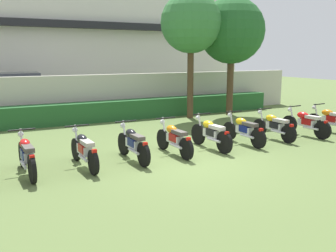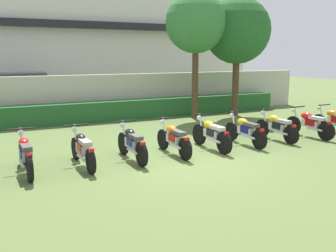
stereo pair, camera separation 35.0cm
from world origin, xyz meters
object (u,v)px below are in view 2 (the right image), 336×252
object	(u,v)px
motorcycle_in_row_6	(211,134)
motorcycle_in_row_10	(335,121)
motorcycle_in_row_9	(310,123)
tree_near_inspector	(196,23)
tree_far_side	(237,31)
parked_car	(18,94)
motorcycle_in_row_7	(245,130)
motorcycle_in_row_3	(82,149)
motorcycle_in_row_4	(132,143)
motorcycle_in_row_2	(25,154)
motorcycle_in_row_8	(277,126)
motorcycle_in_row_5	(174,138)

from	to	relation	value
motorcycle_in_row_6	motorcycle_in_row_10	size ratio (longest dim) A/B	1.00
motorcycle_in_row_6	motorcycle_in_row_9	world-z (taller)	motorcycle_in_row_6
tree_near_inspector	tree_far_side	size ratio (longest dim) A/B	1.02
parked_car	motorcycle_in_row_7	distance (m)	10.46
motorcycle_in_row_3	motorcycle_in_row_4	size ratio (longest dim) A/B	1.03
motorcycle_in_row_9	motorcycle_in_row_10	bearing A→B (deg)	-92.29
motorcycle_in_row_6	parked_car	bearing A→B (deg)	24.43
tree_far_side	motorcycle_in_row_2	bearing A→B (deg)	-152.45
motorcycle_in_row_8	motorcycle_in_row_9	world-z (taller)	motorcycle_in_row_9
motorcycle_in_row_3	motorcycle_in_row_5	size ratio (longest dim) A/B	1.04
motorcycle_in_row_8	motorcycle_in_row_5	bearing A→B (deg)	90.27
tree_far_side	motorcycle_in_row_9	distance (m)	5.80
motorcycle_in_row_4	motorcycle_in_row_10	world-z (taller)	motorcycle_in_row_4
motorcycle_in_row_9	motorcycle_in_row_10	size ratio (longest dim) A/B	1.02
motorcycle_in_row_9	motorcycle_in_row_2	bearing A→B (deg)	85.92
motorcycle_in_row_2	motorcycle_in_row_7	bearing A→B (deg)	-90.64
motorcycle_in_row_4	motorcycle_in_row_5	xyz separation A→B (m)	(1.20, 0.03, -0.01)
motorcycle_in_row_9	motorcycle_in_row_10	world-z (taller)	motorcycle_in_row_9
tree_near_inspector	motorcycle_in_row_6	bearing A→B (deg)	-115.13
parked_car	motorcycle_in_row_2	size ratio (longest dim) A/B	2.42
motorcycle_in_row_6	motorcycle_in_row_4	bearing A→B (deg)	89.90
tree_far_side	motorcycle_in_row_4	bearing A→B (deg)	-144.12
tree_far_side	motorcycle_in_row_2	world-z (taller)	tree_far_side
tree_near_inspector	motorcycle_in_row_9	xyz separation A→B (m)	(1.48, -4.91, -3.47)
motorcycle_in_row_7	parked_car	bearing A→B (deg)	31.28
motorcycle_in_row_2	motorcycle_in_row_5	xyz separation A→B (m)	(3.75, -0.00, -0.01)
parked_car	motorcycle_in_row_10	world-z (taller)	parked_car
motorcycle_in_row_7	motorcycle_in_row_10	distance (m)	3.81
tree_near_inspector	motorcycle_in_row_3	distance (m)	8.50
tree_near_inspector	motorcycle_in_row_7	distance (m)	6.08
motorcycle_in_row_5	motorcycle_in_row_8	distance (m)	3.69
tree_far_side	motorcycle_in_row_2	distance (m)	10.93
parked_car	tree_near_inspector	size ratio (longest dim) A/B	0.89
tree_far_side	motorcycle_in_row_9	size ratio (longest dim) A/B	2.68
motorcycle_in_row_4	motorcycle_in_row_7	size ratio (longest dim) A/B	0.98
motorcycle_in_row_2	motorcycle_in_row_10	world-z (taller)	motorcycle_in_row_2
parked_car	motorcycle_in_row_3	bearing A→B (deg)	-82.01
motorcycle_in_row_2	motorcycle_in_row_8	size ratio (longest dim) A/B	1.05
tree_far_side	motorcycle_in_row_2	size ratio (longest dim) A/B	2.68
motorcycle_in_row_5	motorcycle_in_row_8	size ratio (longest dim) A/B	1.01
motorcycle_in_row_3	motorcycle_in_row_6	size ratio (longest dim) A/B	1.03
motorcycle_in_row_2	tree_near_inspector	bearing A→B (deg)	-57.12
motorcycle_in_row_7	motorcycle_in_row_8	xyz separation A→B (m)	(1.26, 0.05, -0.00)
tree_far_side	motorcycle_in_row_5	xyz separation A→B (m)	(-5.52, -4.83, -3.21)
parked_car	motorcycle_in_row_5	distance (m)	9.46
motorcycle_in_row_7	motorcycle_in_row_9	bearing A→B (deg)	-92.01
motorcycle_in_row_2	motorcycle_in_row_8	world-z (taller)	motorcycle_in_row_2
motorcycle_in_row_4	motorcycle_in_row_9	size ratio (longest dim) A/B	0.98
motorcycle_in_row_5	motorcycle_in_row_8	world-z (taller)	motorcycle_in_row_5
tree_far_side	motorcycle_in_row_6	bearing A→B (deg)	-131.88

